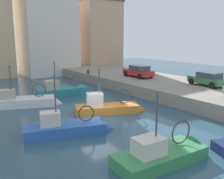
# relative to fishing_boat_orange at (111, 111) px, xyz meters

# --- Properties ---
(water_surface) EXTENTS (80.00, 80.00, 0.00)m
(water_surface) POSITION_rel_fishing_boat_orange_xyz_m (-1.71, -0.96, -0.15)
(water_surface) COLOR #2D5166
(water_surface) RESTS_ON ground
(quay_wall) EXTENTS (9.00, 56.00, 1.20)m
(quay_wall) POSITION_rel_fishing_boat_orange_xyz_m (9.79, -0.96, 0.45)
(quay_wall) COLOR gray
(quay_wall) RESTS_ON ground
(fishing_boat_orange) EXTENTS (6.05, 3.81, 4.43)m
(fishing_boat_orange) POSITION_rel_fishing_boat_orange_xyz_m (0.00, 0.00, 0.00)
(fishing_boat_orange) COLOR orange
(fishing_boat_orange) RESTS_ON ground
(fishing_boat_green) EXTENTS (5.81, 2.48, 4.55)m
(fishing_boat_green) POSITION_rel_fishing_boat_orange_xyz_m (-2.58, -8.36, -0.02)
(fishing_boat_green) COLOR #388951
(fishing_boat_green) RESTS_ON ground
(fishing_boat_white) EXTENTS (6.95, 4.27, 4.60)m
(fishing_boat_white) POSITION_rel_fishing_boat_orange_xyz_m (-5.17, 6.20, -0.04)
(fishing_boat_white) COLOR white
(fishing_boat_white) RESTS_ON ground
(fishing_boat_blue) EXTENTS (6.06, 3.37, 4.65)m
(fishing_boat_blue) POSITION_rel_fishing_boat_orange_xyz_m (-4.81, -2.17, -0.03)
(fishing_boat_blue) COLOR #2D60B7
(fishing_boat_blue) RESTS_ON ground
(fishing_boat_teal) EXTENTS (6.26, 2.55, 4.49)m
(fishing_boat_teal) POSITION_rel_fishing_boat_orange_xyz_m (-0.25, 8.07, -0.02)
(fishing_boat_teal) COLOR teal
(fishing_boat_teal) RESTS_ON ground
(parked_car_green) EXTENTS (2.24, 4.00, 1.41)m
(parked_car_green) POSITION_rel_fishing_boat_orange_xyz_m (11.24, -1.45, 1.78)
(parked_car_green) COLOR #387547
(parked_car_green) RESTS_ON quay_wall
(parked_car_red) EXTENTS (2.22, 4.31, 1.46)m
(parked_car_red) POSITION_rel_fishing_boat_orange_xyz_m (9.28, 6.95, 1.80)
(parked_car_red) COLOR red
(parked_car_red) RESTS_ON quay_wall
(mooring_bollard_mid) EXTENTS (0.28, 0.28, 0.55)m
(mooring_bollard_mid) POSITION_rel_fishing_boat_orange_xyz_m (5.64, 13.04, 1.33)
(mooring_bollard_mid) COLOR #2D2D33
(mooring_bollard_mid) RESTS_ON quay_wall
(waterfront_building_west_mid) EXTENTS (8.66, 6.79, 21.96)m
(waterfront_building_west_mid) POSITION_rel_fishing_boat_orange_xyz_m (4.42, 23.57, 10.85)
(waterfront_building_west_mid) COLOR silver
(waterfront_building_west_mid) RESTS_ON ground
(waterfront_building_central) EXTENTS (7.30, 8.54, 12.66)m
(waterfront_building_central) POSITION_rel_fishing_boat_orange_xyz_m (14.11, 24.49, 6.20)
(waterfront_building_central) COLOR tan
(waterfront_building_central) RESTS_ON ground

